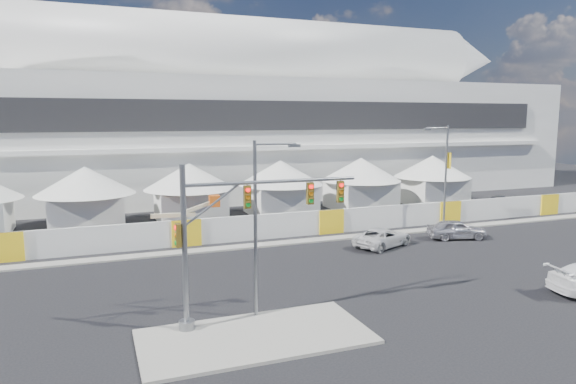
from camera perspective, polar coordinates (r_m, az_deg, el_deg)
name	(u,v)px	position (r m, az deg, el deg)	size (l,w,h in m)	color
ground	(346,299)	(28.11, 6.49, -11.70)	(160.00, 160.00, 0.00)	black
median_island	(255,337)	(23.37, -3.65, -15.73)	(10.00, 5.00, 0.15)	gray
far_curb	(482,225)	(49.20, 20.70, -3.43)	(80.00, 1.20, 0.12)	gray
stadium	(261,119)	(68.22, -2.97, 8.15)	(80.00, 24.80, 21.98)	silver
tent_row	(237,185)	(49.52, -5.74, 0.77)	(53.40, 8.40, 5.40)	silver
hoarding_fence	(331,221)	(42.95, 4.77, -3.28)	(70.00, 0.25, 2.00)	silver
scaffold_tower	(513,142)	(83.28, 23.68, 5.11)	(4.40, 4.40, 12.00)	#595B60
sedan_silver	(456,229)	(42.99, 18.22, -3.96)	(4.57, 1.84, 1.56)	#B5B4B9
pickup_curb	(383,237)	(39.13, 10.50, -4.98)	(5.05, 2.33, 1.40)	silver
lot_car_b	(502,202)	(59.14, 22.73, -0.99)	(4.26, 1.72, 1.45)	black
traffic_mast	(225,237)	(23.38, -7.07, -5.04)	(8.68, 0.72, 7.44)	gray
streetlight_median	(260,216)	(24.18, -3.15, -2.73)	(2.32, 0.23, 8.39)	gray
streetlight_curb	(444,170)	(45.70, 16.95, 2.38)	(2.64, 0.59, 8.92)	slate
boom_lift	(167,227)	(42.29, -13.26, -3.80)	(6.59, 1.77, 3.32)	#DA5A14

